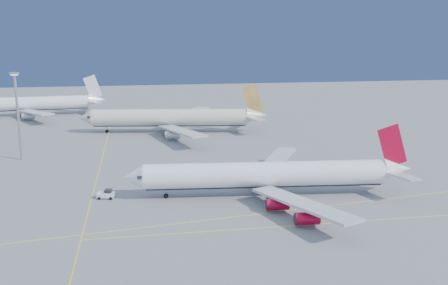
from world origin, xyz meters
TOP-DOWN VIEW (x-y plane):
  - ground at (0.00, 0.00)m, footprint 500.00×500.00m
  - taxiway_lines at (-14.71, 6.34)m, footprint 118.86×140.00m
  - airliner_virgin at (-0.30, 4.18)m, footprint 65.15×58.27m
  - airliner_etihad at (-16.28, 80.35)m, footprint 68.64×62.84m
  - airliner_third at (-75.59, 129.05)m, footprint 64.95×59.67m
  - pushback_tug at (-36.72, 8.50)m, footprint 4.02×2.90m
  - light_mast at (-62.72, 48.01)m, footprint 2.16×2.16m

SIDE VIEW (x-z plane):
  - ground at x=0.00m, z-range 0.00..0.00m
  - taxiway_lines at x=-14.71m, z-range 0.00..0.02m
  - pushback_tug at x=-36.72m, z-range -0.08..2.01m
  - airliner_virgin at x=-0.30m, z-range -3.19..12.88m
  - airliner_third at x=-75.59m, z-range -3.44..13.98m
  - airliner_etihad at x=-16.28m, z-range -3.51..14.43m
  - light_mast at x=-62.72m, z-range 2.26..27.29m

